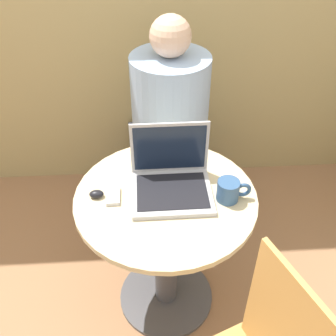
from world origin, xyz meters
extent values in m
plane|color=#9E704C|center=(0.00, 0.00, 0.00)|extent=(12.00, 12.00, 0.00)
cylinder|color=#4C4C51|center=(0.00, 0.00, 0.01)|extent=(0.47, 0.47, 0.02)
cylinder|color=#4C4C51|center=(0.00, 0.00, 0.35)|extent=(0.11, 0.11, 0.67)
cylinder|color=beige|center=(0.00, 0.00, 0.70)|extent=(0.74, 0.74, 0.02)
cube|color=#B7B7BC|center=(0.03, 0.00, 0.72)|extent=(0.32, 0.27, 0.02)
cube|color=black|center=(0.03, 0.00, 0.74)|extent=(0.28, 0.21, 0.00)
cube|color=#B7B7BC|center=(0.02, 0.13, 0.85)|extent=(0.32, 0.01, 0.24)
cube|color=#141E33|center=(0.02, 0.13, 0.85)|extent=(0.29, 0.00, 0.21)
cube|color=silver|center=(-0.21, 0.00, 0.72)|extent=(0.05, 0.10, 0.02)
ellipsoid|color=black|center=(-0.27, 0.01, 0.73)|extent=(0.06, 0.04, 0.03)
cylinder|color=#335684|center=(0.24, -0.04, 0.76)|extent=(0.09, 0.09, 0.09)
torus|color=#335684|center=(0.30, -0.04, 0.76)|extent=(0.07, 0.02, 0.07)
cube|color=#3D4766|center=(0.04, 0.73, 0.22)|extent=(0.44, 0.60, 0.44)
cylinder|color=#9EBCE5|center=(0.06, 0.59, 0.74)|extent=(0.39, 0.39, 0.60)
sphere|color=beige|center=(0.06, 0.59, 1.14)|extent=(0.19, 0.19, 0.19)
camera|label=1|loc=(-0.06, -1.15, 1.79)|focal=42.00mm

